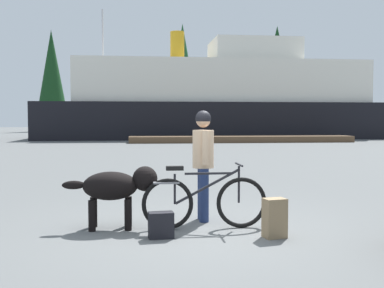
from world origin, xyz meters
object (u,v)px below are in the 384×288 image
object	(u,v)px
person_cyclist	(203,155)
handbag_pannier	(161,225)
bicycle	(204,201)
ferry_boat	(220,102)
backpack	(275,218)
sailboat_moored	(104,132)
dog	(117,187)

from	to	relation	value
person_cyclist	handbag_pannier	size ratio (longest dim) A/B	4.93
bicycle	ferry_boat	distance (m)	31.48
backpack	sailboat_moored	xyz separation A→B (m)	(-4.38, 30.91, 0.24)
ferry_boat	sailboat_moored	xyz separation A→B (m)	(-9.17, -0.55, -2.39)
handbag_pannier	ferry_boat	world-z (taller)	ferry_boat
dog	ferry_boat	world-z (taller)	ferry_boat
backpack	handbag_pannier	world-z (taller)	backpack
sailboat_moored	person_cyclist	bearing A→B (deg)	-83.11
person_cyclist	backpack	world-z (taller)	person_cyclist
bicycle	sailboat_moored	xyz separation A→B (m)	(-3.54, 30.32, 0.11)
bicycle	sailboat_moored	distance (m)	30.53
backpack	person_cyclist	bearing A→B (deg)	124.61
sailboat_moored	backpack	bearing A→B (deg)	-81.93
dog	handbag_pannier	distance (m)	0.94
person_cyclist	sailboat_moored	xyz separation A→B (m)	(-3.60, 29.78, -0.50)
bicycle	sailboat_moored	bearing A→B (deg)	96.65
dog	sailboat_moored	size ratio (longest dim) A/B	0.14
person_cyclist	backpack	xyz separation A→B (m)	(0.78, -1.13, -0.74)
person_cyclist	dog	world-z (taller)	person_cyclist
person_cyclist	sailboat_moored	bearing A→B (deg)	96.89
dog	handbag_pannier	world-z (taller)	dog
ferry_boat	handbag_pannier	bearing A→B (deg)	-101.29
dog	backpack	distance (m)	2.21
bicycle	dog	size ratio (longest dim) A/B	1.33
person_cyclist	ferry_boat	size ratio (longest dim) A/B	0.06
person_cyclist	dog	bearing A→B (deg)	-163.27
ferry_boat	sailboat_moored	distance (m)	9.49
backpack	handbag_pannier	bearing A→B (deg)	174.46
handbag_pannier	ferry_boat	bearing A→B (deg)	78.71
person_cyclist	sailboat_moored	distance (m)	30.00
backpack	ferry_boat	xyz separation A→B (m)	(4.79, 31.46, 2.63)
person_cyclist	sailboat_moored	world-z (taller)	sailboat_moored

